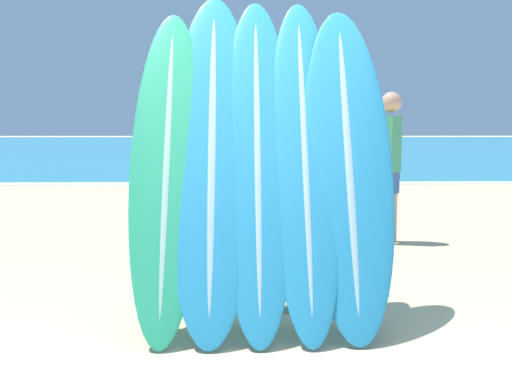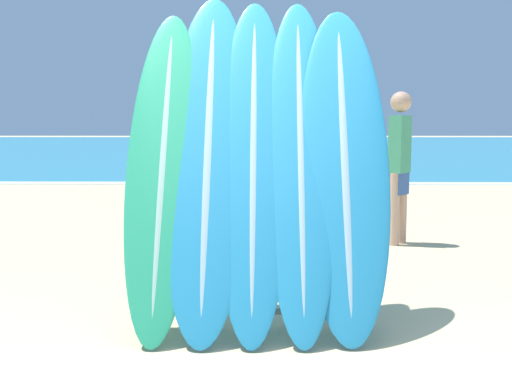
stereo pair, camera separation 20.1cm
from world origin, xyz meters
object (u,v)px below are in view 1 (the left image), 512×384
Objects in this scene: person_mid_beach at (176,176)px; surfboard_slot_2 at (257,157)px; surfboard_slot_3 at (305,158)px; surfboard_slot_4 at (348,164)px; person_far_left at (390,161)px; person_near_water at (221,150)px; surfboard_rack at (259,264)px; person_far_right at (150,156)px; surfboard_slot_1 at (212,154)px; surfboard_slot_0 at (167,165)px.

surfboard_slot_2 is at bearing 135.78° from person_mid_beach.
surfboard_slot_3 reaches higher than surfboard_slot_4.
surfboard_slot_3 is 3.06m from person_far_left.
person_near_water reaches higher than person_mid_beach.
person_far_right reaches higher than surfboard_rack.
surfboard_slot_1 reaches higher than surfboard_slot_2.
surfboard_slot_3 reaches higher than person_mid_beach.
surfboard_slot_4 is at bearing -3.29° from surfboard_slot_1.
person_mid_beach is at bearing 115.37° from surfboard_slot_3.
surfboard_slot_3 is at bearing 142.38° from person_mid_beach.
person_mid_beach is (-0.80, 2.36, -0.32)m from surfboard_slot_2.
surfboard_slot_3 is at bearing -1.91° from surfboard_slot_1.
surfboard_slot_1 is 1.53× the size of person_far_right.
surfboard_slot_0 is at bearing -178.91° from surfboard_slot_3.
surfboard_slot_0 is at bearing -172.70° from surfboard_slot_1.
person_far_right is at bearing -99.37° from person_far_left.
surfboard_rack is at bearing -27.51° from surfboard_slot_1.
surfboard_slot_1 is 1.34× the size of person_far_left.
person_far_right is (-2.02, 6.61, -0.31)m from surfboard_slot_3.
surfboard_slot_2 is 1.00× the size of surfboard_slot_3.
surfboard_slot_4 is (0.29, -0.03, -0.04)m from surfboard_slot_3.
surfboard_slot_2 is 0.61m from surfboard_slot_4.
surfboard_slot_2 is 6.83m from person_far_right.
surfboard_slot_2 is 1.51× the size of person_mid_beach.
person_far_left is (2.11, -5.34, 0.08)m from person_near_water.
surfboard_rack is 0.68× the size of surfboard_slot_2.
surfboard_slot_0 is 1.21m from surfboard_slot_4.
surfboard_slot_1 is at bearing 5.20° from person_far_left.
person_far_right is (-1.40, 6.59, -0.33)m from surfboard_slot_1.
person_far_right reaches higher than person_mid_beach.
surfboard_slot_1 is at bearing 152.49° from surfboard_rack.
surfboard_rack is at bearing -11.55° from surfboard_slot_0.
surfboard_slot_1 is 6.75m from person_far_right.
person_mid_beach is at bearing 102.00° from surfboard_slot_1.
person_near_water is 1.06× the size of person_mid_beach.
surfboard_rack is 2.67m from person_mid_beach.
surfboard_slot_4 is at bearing 10.54° from surfboard_rack.
surfboard_slot_0 reaches higher than person_mid_beach.
surfboard_slot_3 reaches higher than surfboard_rack.
surfboard_slot_4 is (0.61, -0.04, -0.04)m from surfboard_slot_2.
surfboard_slot_1 reaches higher than person_mid_beach.
surfboard_slot_0 is at bearing -177.66° from surfboard_slot_2.
person_near_water reaches higher than person_far_right.
person_far_left is at bearing 55.32° from surfboard_slot_1.
surfboard_slot_3 is 1.49× the size of person_far_right.
surfboard_slot_2 is 1.43× the size of person_near_water.
surfboard_slot_0 is at bearing -1.84° from person_far_right.
surfboard_slot_2 is 2.51m from person_mid_beach.
surfboard_slot_0 is 1.45× the size of person_mid_beach.
surfboard_slot_4 is at bearing 147.48° from person_mid_beach.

